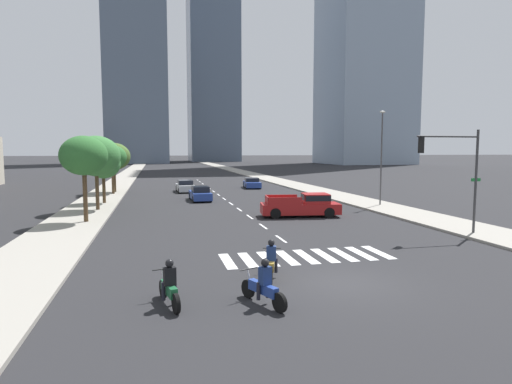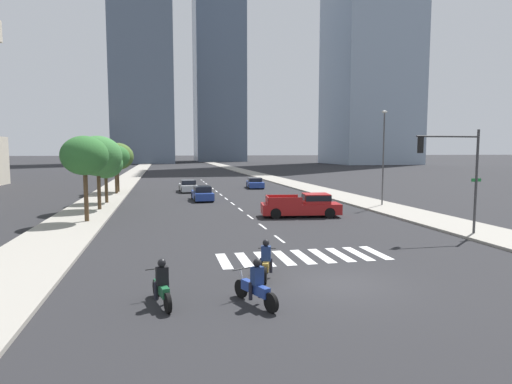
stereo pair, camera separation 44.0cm
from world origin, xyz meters
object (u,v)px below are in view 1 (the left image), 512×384
object	(u,v)px
sedan_blue_2	(200,194)
street_lamp_east	(382,151)
motorcycle_lead	(263,287)
motorcycle_third	(169,287)
street_tree_fourth	(112,157)
pickup_truck	(304,205)
street_tree_nearest	(84,156)
street_tree_second	(96,156)
motorcycle_trailing	(271,262)
traffic_signal_near	(455,163)
sedan_silver_0	(185,186)
street_tree_fifth	(114,157)
sedan_blue_1	(252,183)
street_tree_third	(103,164)

from	to	relation	value
sedan_blue_2	street_lamp_east	world-z (taller)	street_lamp_east
motorcycle_lead	street_lamp_east	bearing A→B (deg)	-60.17
motorcycle_third	street_tree_fourth	xyz separation A→B (m)	(-4.86, 35.24, 3.48)
pickup_truck	street_tree_nearest	bearing A→B (deg)	-173.23
street_tree_second	motorcycle_trailing	bearing A→B (deg)	-66.75
motorcycle_third	street_tree_nearest	world-z (taller)	street_tree_nearest
traffic_signal_near	street_tree_fourth	world-z (taller)	traffic_signal_near
motorcycle_lead	sedan_blue_2	distance (m)	28.63
sedan_silver_0	street_tree_fifth	distance (m)	8.54
sedan_blue_1	motorcycle_third	bearing A→B (deg)	-10.35
pickup_truck	sedan_blue_2	world-z (taller)	pickup_truck
motorcycle_third	street_tree_fifth	size ratio (longest dim) A/B	0.38
motorcycle_third	sedan_blue_1	world-z (taller)	motorcycle_third
street_tree_nearest	sedan_blue_1	bearing A→B (deg)	55.44
sedan_blue_2	street_tree_fourth	bearing A→B (deg)	48.32
motorcycle_trailing	street_tree_fifth	xyz separation A→B (m)	(-8.70, 35.11, 3.53)
sedan_blue_2	street_tree_fourth	distance (m)	11.78
street_tree_nearest	street_tree_fourth	size ratio (longest dim) A/B	1.07
street_tree_third	street_tree_fifth	size ratio (longest dim) A/B	0.86
motorcycle_trailing	street_tree_third	distance (m)	26.38
sedan_blue_2	street_tree_second	xyz separation A→B (m)	(-8.63, -5.63, 3.72)
motorcycle_lead	street_lamp_east	distance (m)	26.25
street_tree_second	street_tree_fourth	size ratio (longest dim) A/B	1.11
street_tree_second	street_tree_fifth	xyz separation A→B (m)	(0.00, 14.86, -0.24)
street_tree_nearest	pickup_truck	bearing A→B (deg)	-1.11
motorcycle_third	motorcycle_lead	bearing A→B (deg)	-115.58
motorcycle_trailing	street_tree_second	world-z (taller)	street_tree_second
street_tree_second	street_tree_fourth	xyz separation A→B (m)	(0.00, 12.88, -0.29)
motorcycle_trailing	street_tree_fifth	bearing A→B (deg)	30.31
street_tree_nearest	traffic_signal_near	bearing A→B (deg)	-23.50
sedan_silver_0	motorcycle_trailing	bearing A→B (deg)	179.22
motorcycle_third	street_tree_fifth	xyz separation A→B (m)	(-4.86, 37.23, 3.53)
street_tree_third	sedan_blue_2	bearing A→B (deg)	7.69
sedan_blue_1	street_tree_nearest	size ratio (longest dim) A/B	0.82
motorcycle_trailing	sedan_silver_0	distance (m)	34.94
traffic_signal_near	motorcycle_lead	bearing A→B (deg)	31.98
street_tree_nearest	street_tree_third	size ratio (longest dim) A/B	1.19
motorcycle_third	street_lamp_east	xyz separation A→B (m)	(18.41, 20.11, 4.16)
sedan_silver_0	street_tree_third	world-z (taller)	street_tree_third
motorcycle_third	sedan_silver_0	distance (m)	37.16
pickup_truck	street_tree_fourth	xyz separation A→B (m)	(-14.96, 19.07, 3.25)
street_lamp_east	street_tree_fifth	size ratio (longest dim) A/B	1.45
sedan_blue_1	street_tree_fifth	xyz separation A→B (m)	(-16.48, -3.17, 3.51)
motorcycle_trailing	traffic_signal_near	size ratio (longest dim) A/B	0.35
street_lamp_east	street_tree_fifth	xyz separation A→B (m)	(-23.27, 17.12, -0.63)
motorcycle_lead	sedan_silver_0	distance (m)	37.66
traffic_signal_near	street_tree_fifth	world-z (taller)	traffic_signal_near
sedan_silver_0	street_lamp_east	world-z (taller)	street_lamp_east
motorcycle_third	sedan_blue_1	distance (m)	42.04
motorcycle_third	sedan_silver_0	bearing A→B (deg)	-17.93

